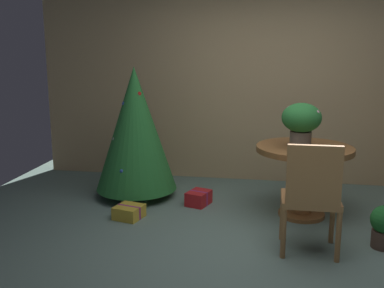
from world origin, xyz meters
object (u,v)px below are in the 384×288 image
(flower_vase, at_px, (301,121))
(gift_box_gold, at_px, (129,212))
(wooden_chair_near, at_px, (311,193))
(round_dining_table, at_px, (303,165))
(gift_box_red, at_px, (198,198))
(holiday_tree, at_px, (135,129))
(potted_plant, at_px, (384,225))

(flower_vase, relative_size, gift_box_gold, 1.41)
(wooden_chair_near, bearing_deg, round_dining_table, 90.00)
(gift_box_red, bearing_deg, holiday_tree, 167.17)
(gift_box_gold, bearing_deg, flower_vase, 9.70)
(gift_box_red, bearing_deg, gift_box_gold, -140.67)
(holiday_tree, xyz_separation_m, potted_plant, (2.51, -0.99, -0.60))
(holiday_tree, bearing_deg, gift_box_gold, -79.97)
(round_dining_table, height_order, flower_vase, flower_vase)
(flower_vase, height_order, holiday_tree, holiday_tree)
(holiday_tree, bearing_deg, wooden_chair_near, -33.42)
(gift_box_gold, height_order, gift_box_red, gift_box_red)
(flower_vase, distance_m, wooden_chair_near, 0.95)
(holiday_tree, distance_m, potted_plant, 2.76)
(flower_vase, height_order, gift_box_gold, flower_vase)
(flower_vase, xyz_separation_m, wooden_chair_near, (0.05, -0.82, -0.47))
(round_dining_table, height_order, gift_box_red, round_dining_table)
(wooden_chair_near, relative_size, gift_box_red, 2.95)
(flower_vase, distance_m, potted_plant, 1.22)
(wooden_chair_near, distance_m, holiday_tree, 2.25)
(holiday_tree, relative_size, gift_box_red, 4.62)
(wooden_chair_near, height_order, potted_plant, wooden_chair_near)
(holiday_tree, bearing_deg, potted_plant, -21.46)
(round_dining_table, distance_m, wooden_chair_near, 0.90)
(flower_vase, distance_m, gift_box_gold, 1.95)
(gift_box_gold, bearing_deg, gift_box_red, 39.33)
(wooden_chair_near, bearing_deg, potted_plant, 20.32)
(potted_plant, bearing_deg, gift_box_gold, 173.00)
(round_dining_table, xyz_separation_m, holiday_tree, (-1.86, 0.33, 0.26))
(gift_box_red, bearing_deg, round_dining_table, -7.96)
(round_dining_table, xyz_separation_m, wooden_chair_near, (0.00, -0.90, -0.00))
(round_dining_table, xyz_separation_m, gift_box_gold, (-1.74, -0.37, -0.47))
(round_dining_table, bearing_deg, holiday_tree, 170.03)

